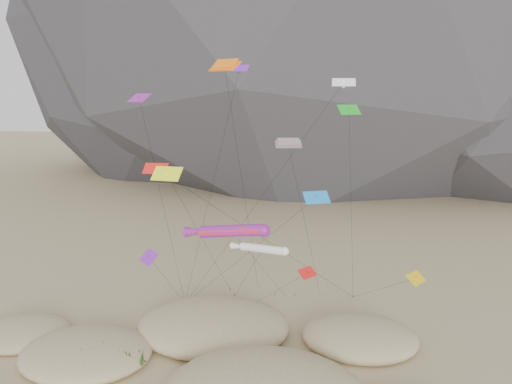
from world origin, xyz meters
TOP-DOWN VIEW (x-y plane):
  - kite_stakes at (1.72, 23.92)m, footprint 19.93×5.78m
  - rainbow_tube_kite at (-0.61, 12.41)m, footprint 8.82×13.73m
  - white_tube_kite at (2.72, 10.51)m, footprint 8.10×13.97m
  - orange_parafoil at (-0.39, 10.76)m, footprint 3.06×18.27m
  - multi_parafoil at (5.17, 11.04)m, footprint 3.86×17.24m
  - delta_kites at (0.84, 11.73)m, footprint 27.29×20.30m

SIDE VIEW (x-z plane):
  - kite_stakes at x=1.72m, z-range 0.00..0.30m
  - white_tube_kite at x=2.72m, z-range 5.12..16.60m
  - rainbow_tube_kite at x=-0.61m, z-range 5.45..18.23m
  - delta_kites at x=0.84m, z-range 3.93..31.20m
  - multi_parafoil at x=5.17m, z-range 9.72..30.63m
  - orange_parafoil at x=-0.39m, z-range 12.97..40.58m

